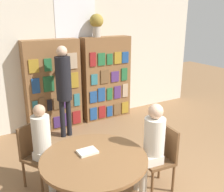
{
  "coord_description": "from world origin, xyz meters",
  "views": [
    {
      "loc": [
        -2.21,
        -1.52,
        2.37
      ],
      "look_at": [
        -0.11,
        2.07,
        1.05
      ],
      "focal_mm": 42.0,
      "sensor_mm": 36.0,
      "label": 1
    }
  ],
  "objects_px": {
    "chair_left_side": "(36,152)",
    "bookshelf_right": "(106,78)",
    "flower_vase": "(97,23)",
    "librarian_standing": "(64,83)",
    "reading_table": "(94,165)",
    "seated_reader_right": "(152,143)",
    "bookshelf_left": "(53,86)",
    "chair_far_side": "(162,155)",
    "seated_reader_left": "(44,143)"
  },
  "relations": [
    {
      "from": "seated_reader_left",
      "to": "librarian_standing",
      "type": "xyz_separation_m",
      "value": [
        0.82,
        1.41,
        0.41
      ]
    },
    {
      "from": "chair_left_side",
      "to": "seated_reader_right",
      "type": "distance_m",
      "value": 1.63
    },
    {
      "from": "chair_far_side",
      "to": "bookshelf_right",
      "type": "bearing_deg",
      "value": -6.94
    },
    {
      "from": "bookshelf_right",
      "to": "seated_reader_right",
      "type": "relative_size",
      "value": 1.48
    },
    {
      "from": "librarian_standing",
      "to": "bookshelf_left",
      "type": "bearing_deg",
      "value": 96.33
    },
    {
      "from": "flower_vase",
      "to": "chair_left_side",
      "type": "bearing_deg",
      "value": -137.17
    },
    {
      "from": "bookshelf_left",
      "to": "flower_vase",
      "type": "height_order",
      "value": "flower_vase"
    },
    {
      "from": "chair_far_side",
      "to": "librarian_standing",
      "type": "height_order",
      "value": "librarian_standing"
    },
    {
      "from": "flower_vase",
      "to": "librarian_standing",
      "type": "bearing_deg",
      "value": -152.79
    },
    {
      "from": "bookshelf_right",
      "to": "seated_reader_left",
      "type": "distance_m",
      "value": 2.79
    },
    {
      "from": "seated_reader_left",
      "to": "seated_reader_right",
      "type": "distance_m",
      "value": 1.45
    },
    {
      "from": "bookshelf_right",
      "to": "seated_reader_left",
      "type": "xyz_separation_m",
      "value": [
        -2.02,
        -1.91,
        -0.24
      ]
    },
    {
      "from": "reading_table",
      "to": "bookshelf_right",
      "type": "bearing_deg",
      "value": 58.2
    },
    {
      "from": "bookshelf_right",
      "to": "chair_far_side",
      "type": "xyz_separation_m",
      "value": [
        -0.63,
        -2.72,
        -0.43
      ]
    },
    {
      "from": "bookshelf_right",
      "to": "flower_vase",
      "type": "distance_m",
      "value": 1.25
    },
    {
      "from": "bookshelf_left",
      "to": "flower_vase",
      "type": "xyz_separation_m",
      "value": [
        1.04,
        0.01,
        1.23
      ]
    },
    {
      "from": "seated_reader_right",
      "to": "chair_far_side",
      "type": "bearing_deg",
      "value": -90.0
    },
    {
      "from": "chair_far_side",
      "to": "seated_reader_left",
      "type": "bearing_deg",
      "value": 65.98
    },
    {
      "from": "seated_reader_left",
      "to": "seated_reader_right",
      "type": "height_order",
      "value": "seated_reader_right"
    },
    {
      "from": "bookshelf_left",
      "to": "librarian_standing",
      "type": "height_order",
      "value": "bookshelf_left"
    },
    {
      "from": "chair_left_side",
      "to": "librarian_standing",
      "type": "bearing_deg",
      "value": -155.9
    },
    {
      "from": "chair_left_side",
      "to": "librarian_standing",
      "type": "distance_m",
      "value": 1.66
    },
    {
      "from": "bookshelf_left",
      "to": "librarian_standing",
      "type": "bearing_deg",
      "value": -83.67
    },
    {
      "from": "flower_vase",
      "to": "chair_left_side",
      "type": "distance_m",
      "value": 3.07
    },
    {
      "from": "flower_vase",
      "to": "librarian_standing",
      "type": "height_order",
      "value": "flower_vase"
    },
    {
      "from": "bookshelf_left",
      "to": "seated_reader_right",
      "type": "relative_size",
      "value": 1.48
    },
    {
      "from": "bookshelf_left",
      "to": "reading_table",
      "type": "relative_size",
      "value": 1.44
    },
    {
      "from": "chair_left_side",
      "to": "bookshelf_left",
      "type": "bearing_deg",
      "value": -145.84
    },
    {
      "from": "chair_left_side",
      "to": "seated_reader_left",
      "type": "bearing_deg",
      "value": 90.0
    },
    {
      "from": "librarian_standing",
      "to": "bookshelf_right",
      "type": "bearing_deg",
      "value": 22.6
    },
    {
      "from": "chair_left_side",
      "to": "librarian_standing",
      "type": "height_order",
      "value": "librarian_standing"
    },
    {
      "from": "bookshelf_left",
      "to": "chair_far_side",
      "type": "bearing_deg",
      "value": -76.99
    },
    {
      "from": "reading_table",
      "to": "chair_left_side",
      "type": "xyz_separation_m",
      "value": [
        -0.49,
        0.86,
        -0.1
      ]
    },
    {
      "from": "bookshelf_right",
      "to": "seated_reader_left",
      "type": "bearing_deg",
      "value": -136.62
    },
    {
      "from": "chair_left_side",
      "to": "flower_vase",
      "type": "bearing_deg",
      "value": -167.02
    },
    {
      "from": "chair_far_side",
      "to": "seated_reader_right",
      "type": "height_order",
      "value": "seated_reader_right"
    },
    {
      "from": "bookshelf_left",
      "to": "bookshelf_right",
      "type": "distance_m",
      "value": 1.26
    },
    {
      "from": "bookshelf_left",
      "to": "reading_table",
      "type": "xyz_separation_m",
      "value": [
        -0.36,
        -2.61,
        -0.33
      ]
    },
    {
      "from": "flower_vase",
      "to": "chair_far_side",
      "type": "distance_m",
      "value": 3.22
    },
    {
      "from": "seated_reader_right",
      "to": "librarian_standing",
      "type": "distance_m",
      "value": 2.26
    },
    {
      "from": "seated_reader_left",
      "to": "librarian_standing",
      "type": "bearing_deg",
      "value": -149.97
    },
    {
      "from": "reading_table",
      "to": "seated_reader_right",
      "type": "distance_m",
      "value": 0.83
    },
    {
      "from": "bookshelf_left",
      "to": "chair_left_side",
      "type": "relative_size",
      "value": 2.09
    },
    {
      "from": "bookshelf_right",
      "to": "bookshelf_left",
      "type": "bearing_deg",
      "value": -180.0
    },
    {
      "from": "bookshelf_left",
      "to": "seated_reader_left",
      "type": "xyz_separation_m",
      "value": [
        -0.76,
        -1.91,
        -0.24
      ]
    },
    {
      "from": "chair_left_side",
      "to": "bookshelf_right",
      "type": "bearing_deg",
      "value": -170.22
    },
    {
      "from": "seated_reader_left",
      "to": "librarian_standing",
      "type": "distance_m",
      "value": 1.68
    },
    {
      "from": "bookshelf_left",
      "to": "reading_table",
      "type": "height_order",
      "value": "bookshelf_left"
    },
    {
      "from": "bookshelf_right",
      "to": "reading_table",
      "type": "relative_size",
      "value": 1.44
    },
    {
      "from": "chair_left_side",
      "to": "seated_reader_right",
      "type": "height_order",
      "value": "seated_reader_right"
    }
  ]
}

